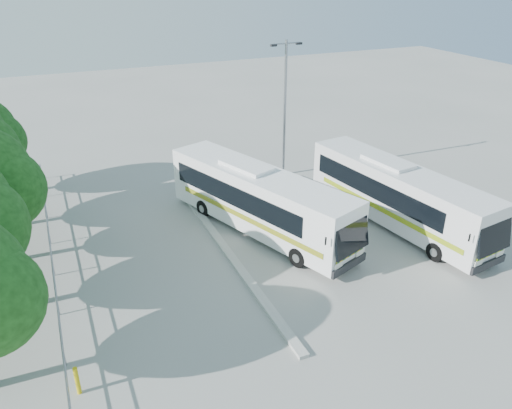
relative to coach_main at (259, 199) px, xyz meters
name	(u,v)px	position (x,y,z in m)	size (l,w,h in m)	color
ground	(287,260)	(-0.01, -3.17, -1.76)	(100.00, 100.00, 0.00)	#9B9B96
kerb_divider	(225,249)	(-2.31, -1.17, -1.69)	(0.40, 16.00, 0.15)	#B2B2AD
railing	(51,250)	(-10.01, 0.83, -1.02)	(0.06, 22.00, 1.00)	gray
coach_main	(259,199)	(0.00, 0.00, 0.00)	(6.10, 11.68, 3.22)	white
coach_adjacent	(398,195)	(6.85, -2.22, -0.04)	(3.86, 11.52, 3.14)	silver
lamppost	(285,104)	(4.48, 6.29, 2.91)	(2.07, 0.29, 8.46)	#92949A
bollard	(77,381)	(-9.71, -7.62, -1.23)	(0.15, 0.15, 1.06)	#DAB90C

